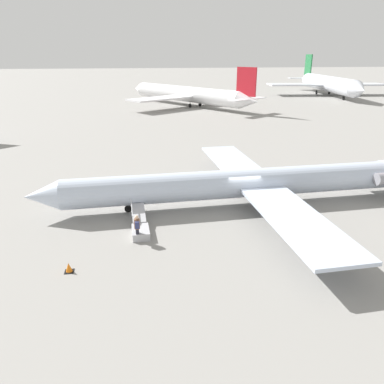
{
  "coord_description": "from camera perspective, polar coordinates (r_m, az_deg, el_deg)",
  "views": [
    {
      "loc": [
        8.09,
        26.4,
        11.12
      ],
      "look_at": [
        4.01,
        0.86,
        1.54
      ],
      "focal_mm": 35.0,
      "sensor_mm": 36.0,
      "label": 1
    }
  ],
  "objects": [
    {
      "name": "airplane_main",
      "position": [
        29.45,
        9.16,
        1.45
      ],
      "size": [
        32.26,
        24.91,
        5.8
      ],
      "rotation": [
        0.0,
        0.0,
        0.03
      ],
      "color": "silver",
      "rests_on": "ground"
    },
    {
      "name": "airplane_taxiing_distant",
      "position": [
        116.63,
        19.91,
        15.31
      ],
      "size": [
        33.29,
        44.17,
        10.96
      ],
      "rotation": [
        0.0,
        0.0,
        1.45
      ],
      "color": "silver",
      "rests_on": "ground"
    },
    {
      "name": "ground_plane",
      "position": [
        29.77,
        7.39,
        -1.79
      ],
      "size": [
        600.0,
        600.0,
        0.0
      ],
      "primitive_type": "plane",
      "color": "gray"
    },
    {
      "name": "traffic_cone_near_stairs",
      "position": [
        21.7,
        -18.26,
        -10.9
      ],
      "size": [
        0.49,
        0.49,
        0.54
      ],
      "color": "black",
      "rests_on": "ground"
    },
    {
      "name": "passenger",
      "position": [
        23.67,
        -8.37,
        -5.22
      ],
      "size": [
        0.36,
        0.54,
        1.74
      ],
      "rotation": [
        0.0,
        0.0,
        -1.54
      ],
      "color": "#23232D",
      "rests_on": "ground"
    },
    {
      "name": "airplane_far_right",
      "position": [
        87.03,
        -0.67,
        14.71
      ],
      "size": [
        28.69,
        36.2,
        8.79
      ],
      "rotation": [
        0.0,
        0.0,
        5.29
      ],
      "color": "white",
      "rests_on": "ground"
    },
    {
      "name": "boarding_stairs",
      "position": [
        24.94,
        -7.9,
        -5.46
      ],
      "size": [
        1.16,
        4.04,
        1.52
      ],
      "rotation": [
        0.0,
        0.0,
        -1.54
      ],
      "color": "#B2B2B7",
      "rests_on": "ground"
    }
  ]
}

